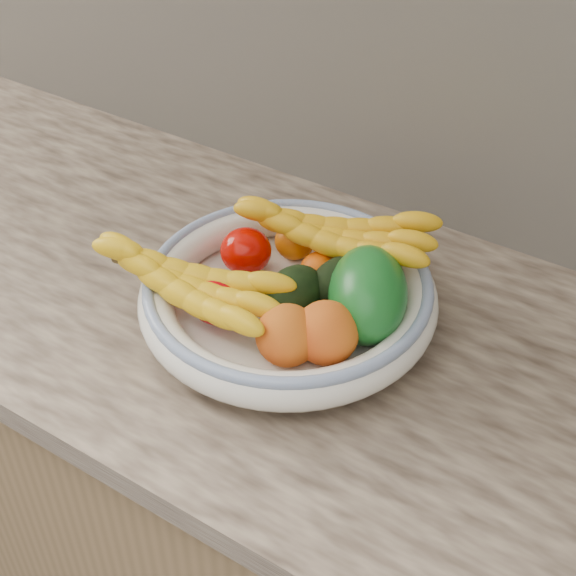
% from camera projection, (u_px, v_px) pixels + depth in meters
% --- Properties ---
extents(kitchen_counter, '(2.44, 0.66, 1.40)m').
position_uv_depth(kitchen_counter, '(296.00, 503.00, 1.37)').
color(kitchen_counter, brown).
rests_on(kitchen_counter, ground).
extents(fruit_bowl, '(0.39, 0.39, 0.08)m').
position_uv_depth(fruit_bowl, '(288.00, 295.00, 1.04)').
color(fruit_bowl, white).
rests_on(fruit_bowl, kitchen_counter).
extents(clementine_back_left, '(0.06, 0.06, 0.05)m').
position_uv_depth(clementine_back_left, '(295.00, 241.00, 1.13)').
color(clementine_back_left, '#DA6904').
rests_on(clementine_back_left, fruit_bowl).
extents(clementine_back_right, '(0.05, 0.05, 0.04)m').
position_uv_depth(clementine_back_right, '(344.00, 264.00, 1.09)').
color(clementine_back_right, '#FF6505').
rests_on(clementine_back_right, fruit_bowl).
extents(clementine_back_mid, '(0.07, 0.07, 0.05)m').
position_uv_depth(clementine_back_mid, '(320.00, 270.00, 1.07)').
color(clementine_back_mid, '#EC5804').
rests_on(clementine_back_mid, fruit_bowl).
extents(tomato_left, '(0.09, 0.09, 0.06)m').
position_uv_depth(tomato_left, '(246.00, 251.00, 1.10)').
color(tomato_left, '#C00700').
rests_on(tomato_left, fruit_bowl).
extents(tomato_near_left, '(0.09, 0.09, 0.07)m').
position_uv_depth(tomato_near_left, '(218.00, 299.00, 1.02)').
color(tomato_near_left, '#B00005').
rests_on(tomato_near_left, fruit_bowl).
extents(avocado_center, '(0.07, 0.10, 0.07)m').
position_uv_depth(avocado_center, '(292.00, 295.00, 1.02)').
color(avocado_center, black).
rests_on(avocado_center, fruit_bowl).
extents(avocado_right, '(0.09, 0.10, 0.06)m').
position_uv_depth(avocado_right, '(340.00, 281.00, 1.04)').
color(avocado_right, black).
rests_on(avocado_right, fruit_bowl).
extents(green_mango, '(0.19, 0.20, 0.13)m').
position_uv_depth(green_mango, '(368.00, 294.00, 1.00)').
color(green_mango, '#10571A').
rests_on(green_mango, fruit_bowl).
extents(peach_front, '(0.10, 0.10, 0.08)m').
position_uv_depth(peach_front, '(287.00, 335.00, 0.96)').
color(peach_front, orange).
rests_on(peach_front, fruit_bowl).
extents(peach_right, '(0.10, 0.10, 0.08)m').
position_uv_depth(peach_right, '(326.00, 333.00, 0.96)').
color(peach_right, orange).
rests_on(peach_right, fruit_bowl).
extents(banana_bunch_back, '(0.31, 0.18, 0.08)m').
position_uv_depth(banana_bunch_back, '(332.00, 239.00, 1.07)').
color(banana_bunch_back, '#E9AC13').
rests_on(banana_bunch_back, fruit_bowl).
extents(banana_bunch_front, '(0.29, 0.15, 0.08)m').
position_uv_depth(banana_bunch_front, '(187.00, 287.00, 1.00)').
color(banana_bunch_front, yellow).
rests_on(banana_bunch_front, fruit_bowl).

